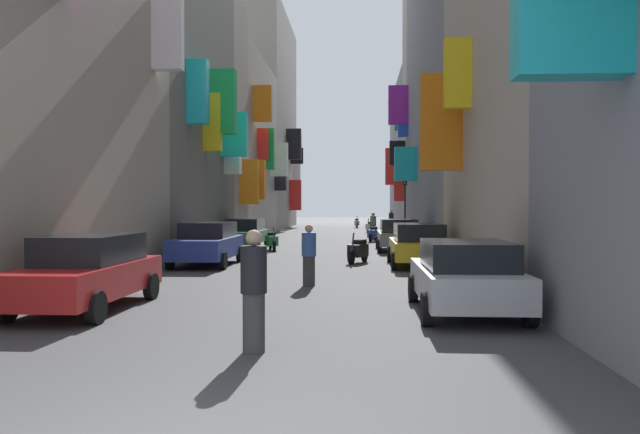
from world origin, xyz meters
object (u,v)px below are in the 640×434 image
object	(u,v)px
parked_car_yellow	(418,244)
pedestrian_crossing	(391,221)
scooter_silver	(370,227)
scooter_blue	(373,234)
pedestrian_near_right	(254,291)
parked_car_grey	(398,234)
scooter_green	(272,241)
parked_car_red	(88,271)
parked_car_blue	(207,243)
scooter_white	(357,223)
pedestrian_mid_street	(373,226)
traffic_light_near_corner	(405,194)
parked_car_silver	(465,275)
pedestrian_near_left	(309,255)
parked_car_green	(245,233)
scooter_black	(358,250)

from	to	relation	value
parked_car_yellow	pedestrian_crossing	bearing A→B (deg)	89.09
scooter_silver	scooter_blue	bearing A→B (deg)	-90.11
pedestrian_near_right	parked_car_grey	bearing A→B (deg)	80.35
scooter_silver	scooter_green	bearing A→B (deg)	-104.88
pedestrian_near_right	parked_car_red	bearing A→B (deg)	140.36
parked_car_blue	scooter_white	distance (m)	35.95
scooter_blue	pedestrian_mid_street	bearing A→B (deg)	88.63
scooter_silver	traffic_light_near_corner	world-z (taller)	traffic_light_near_corner
parked_car_silver	pedestrian_crossing	xyz separation A→B (m)	(0.38, 34.56, 0.12)
scooter_silver	pedestrian_near_left	distance (m)	30.77
parked_car_blue	scooter_green	bearing A→B (deg)	79.78
pedestrian_near_left	pedestrian_near_right	size ratio (longest dim) A/B	0.91
parked_car_red	scooter_silver	distance (m)	35.13
parked_car_blue	pedestrian_near_right	size ratio (longest dim) A/B	2.38
parked_car_yellow	parked_car_silver	bearing A→B (deg)	-89.87
scooter_silver	pedestrian_mid_street	xyz separation A→B (m)	(0.05, -8.34, 0.36)
parked_car_red	parked_car_green	bearing A→B (deg)	90.47
parked_car_red	pedestrian_near_right	xyz separation A→B (m)	(3.98, -3.29, 0.10)
scooter_white	pedestrian_near_right	xyz separation A→B (m)	(-1.29, -47.94, 0.42)
pedestrian_crossing	pedestrian_near_right	xyz separation A→B (m)	(-3.96, -37.88, 0.01)
parked_car_green	scooter_silver	bearing A→B (deg)	69.11
parked_car_silver	traffic_light_near_corner	size ratio (longest dim) A/B	0.98
parked_car_yellow	scooter_silver	distance (m)	25.36
scooter_green	pedestrian_near_right	distance (m)	19.58
parked_car_red	scooter_blue	distance (m)	24.14
parked_car_silver	pedestrian_near_left	world-z (taller)	pedestrian_near_left
scooter_white	scooter_black	size ratio (longest dim) A/B	1.13
parked_car_green	pedestrian_crossing	bearing A→B (deg)	64.53
scooter_black	scooter_white	bearing A→B (deg)	90.31
parked_car_grey	pedestrian_near_left	size ratio (longest dim) A/B	2.60
pedestrian_crossing	parked_car_red	bearing A→B (deg)	-102.92
pedestrian_near_left	parked_car_silver	bearing A→B (deg)	-48.55
scooter_green	pedestrian_near_left	size ratio (longest dim) A/B	1.08
pedestrian_mid_street	parked_car_yellow	bearing A→B (deg)	-86.06
parked_car_red	pedestrian_crossing	xyz separation A→B (m)	(7.94, 34.59, 0.09)
parked_car_green	scooter_green	size ratio (longest dim) A/B	2.41
parked_car_blue	parked_car_grey	bearing A→B (deg)	45.30
parked_car_grey	traffic_light_near_corner	distance (m)	10.10
parked_car_blue	scooter_white	bearing A→B (deg)	81.81
parked_car_yellow	traffic_light_near_corner	size ratio (longest dim) A/B	1.02
parked_car_yellow	parked_car_green	world-z (taller)	parked_car_yellow
scooter_green	pedestrian_near_right	world-z (taller)	pedestrian_near_right
pedestrian_crossing	pedestrian_mid_street	distance (m)	8.52
parked_car_grey	scooter_silver	size ratio (longest dim) A/B	2.29
parked_car_red	pedestrian_mid_street	distance (m)	26.98
scooter_blue	pedestrian_crossing	world-z (taller)	pedestrian_crossing
parked_car_red	scooter_green	bearing A→B (deg)	84.97
parked_car_yellow	pedestrian_near_left	distance (m)	6.33
parked_car_silver	parked_car_blue	bearing A→B (deg)	129.35
pedestrian_near_left	pedestrian_mid_street	size ratio (longest dim) A/B	0.98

